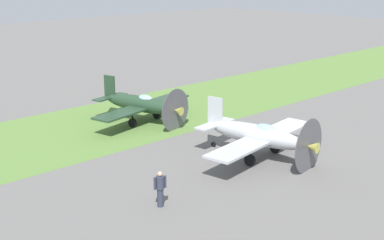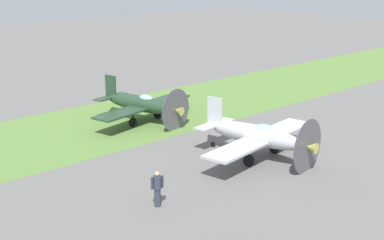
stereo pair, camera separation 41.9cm
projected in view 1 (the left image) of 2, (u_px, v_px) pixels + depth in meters
name	position (u px, v px, depth m)	size (l,w,h in m)	color
ground_plane	(274.00, 143.00, 34.10)	(160.00, 160.00, 0.00)	#605E5B
grass_verge	(164.00, 110.00, 41.64)	(120.00, 11.00, 0.01)	#567A38
airplane_lead	(259.00, 135.00, 31.05)	(9.35, 7.43, 3.31)	#B2B7BC
airplane_wingman	(141.00, 104.00, 38.22)	(8.99, 7.18, 3.18)	#233D28
ground_crew_chief	(160.00, 188.00, 24.88)	(0.61, 0.38, 1.73)	#2D3342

